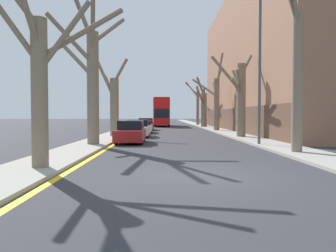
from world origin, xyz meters
TOP-DOWN VIEW (x-y plane):
  - ground_plane at (0.00, 0.00)m, footprint 300.00×300.00m
  - sidewalk_left at (-5.32, 50.00)m, footprint 2.27×120.00m
  - sidewalk_right at (5.32, 50.00)m, footprint 2.27×120.00m
  - building_facade_right at (11.45, 27.41)m, footprint 10.08×37.17m
  - kerb_line_stripe at (-4.01, 50.00)m, footprint 0.24×120.00m
  - street_tree_left_0 at (-4.88, 1.00)m, footprint 3.80×2.82m
  - street_tree_left_1 at (-5.12, 9.36)m, footprint 3.87×3.79m
  - street_tree_left_2 at (-4.99, 16.90)m, footprint 2.73×1.37m
  - street_tree_right_0 at (5.02, 5.31)m, footprint 2.24×3.28m
  - street_tree_right_1 at (4.96, 15.94)m, footprint 3.47×2.43m
  - street_tree_right_2 at (4.84, 26.78)m, footprint 3.07×4.17m
  - street_tree_right_3 at (4.79, 37.76)m, footprint 1.85×2.94m
  - street_tree_right_4 at (4.99, 48.42)m, footprint 2.55×3.39m
  - double_decker_bus at (-1.25, 43.73)m, footprint 2.46×11.09m
  - parked_car_0 at (-3.10, 11.42)m, footprint 1.72×4.02m
  - parked_car_1 at (-3.10, 17.48)m, footprint 1.86×3.99m
  - parked_car_2 at (-3.10, 23.40)m, footprint 1.88×4.31m
  - parked_car_3 at (-3.10, 29.65)m, footprint 1.80×4.27m
  - lamp_post at (4.44, 9.40)m, footprint 1.40×0.20m

SIDE VIEW (x-z plane):
  - ground_plane at x=0.00m, z-range 0.00..0.00m
  - kerb_line_stripe at x=-4.01m, z-range 0.00..0.01m
  - sidewalk_left at x=-5.32m, z-range 0.00..0.12m
  - sidewalk_right at x=5.32m, z-range 0.00..0.12m
  - parked_car_2 at x=-3.10m, z-range -0.02..1.24m
  - parked_car_1 at x=-3.10m, z-range -0.03..1.36m
  - parked_car_3 at x=-3.10m, z-range -0.04..1.38m
  - parked_car_0 at x=-3.10m, z-range -0.04..1.39m
  - double_decker_bus at x=-1.25m, z-range 0.29..4.73m
  - street_tree_left_2 at x=-4.99m, z-range -0.44..5.95m
  - street_tree_right_3 at x=4.79m, z-range -0.60..6.53m
  - street_tree_left_0 at x=-4.88m, z-range -0.09..6.02m
  - street_tree_right_1 at x=4.96m, z-range -0.05..6.57m
  - street_tree_right_2 at x=4.84m, z-range -0.74..7.67m
  - street_tree_right_4 at x=4.99m, z-range -0.27..7.41m
  - street_tree_right_0 at x=5.02m, z-range -0.48..7.80m
  - street_tree_left_1 at x=-5.12m, z-range -0.37..8.31m
  - lamp_post at x=4.44m, z-range 0.47..9.16m
  - building_facade_right at x=11.45m, z-range -0.01..15.73m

